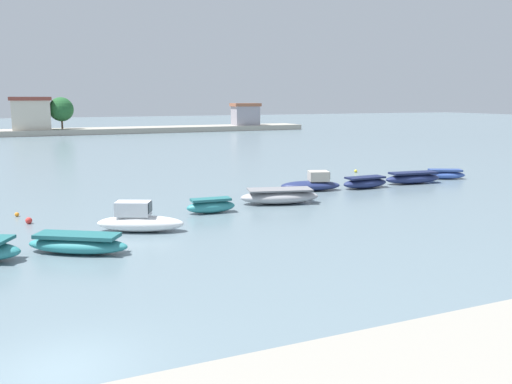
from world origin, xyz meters
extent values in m
plane|color=slate|center=(0.00, 0.00, 0.00)|extent=(400.00, 400.00, 0.00)
ellipsoid|color=teal|center=(1.67, 11.64, 0.39)|extent=(5.00, 3.88, 0.78)
cube|color=#226367|center=(1.67, 11.64, 0.87)|extent=(4.03, 3.15, 0.18)
ellipsoid|color=white|center=(5.31, 14.68, 0.44)|extent=(5.02, 3.44, 0.89)
cube|color=silver|center=(4.97, 14.84, 1.29)|extent=(2.11, 1.70, 0.80)
cube|color=black|center=(5.81, 14.44, 1.37)|extent=(0.46, 0.85, 0.56)
ellipsoid|color=teal|center=(10.50, 17.71, 0.40)|extent=(3.27, 1.33, 0.80)
cube|color=#226367|center=(10.50, 17.71, 0.88)|extent=(2.62, 1.11, 0.16)
ellipsoid|color=#9E9EA3|center=(15.94, 18.70, 0.47)|extent=(5.88, 3.34, 0.94)
cube|color=slate|center=(15.94, 18.70, 1.00)|extent=(4.72, 2.75, 0.11)
ellipsoid|color=navy|center=(20.61, 22.58, 0.39)|extent=(5.11, 3.19, 0.77)
cube|color=#BCB2A3|center=(21.22, 22.39, 1.16)|extent=(1.87, 1.75, 0.78)
cube|color=black|center=(21.95, 22.15, 1.24)|extent=(0.45, 1.18, 0.54)
ellipsoid|color=navy|center=(25.28, 21.75, 0.40)|extent=(4.15, 1.58, 0.80)
cube|color=#161E41|center=(25.28, 21.75, 0.87)|extent=(3.32, 1.32, 0.15)
ellipsoid|color=navy|center=(30.46, 22.07, 0.42)|extent=(5.38, 2.11, 0.84)
cube|color=#161E41|center=(30.46, 22.07, 0.93)|extent=(4.31, 1.75, 0.16)
ellipsoid|color=#3856A8|center=(34.99, 23.07, 0.35)|extent=(3.83, 2.81, 0.70)
cube|color=navy|center=(34.99, 23.07, 0.79)|extent=(3.09, 2.29, 0.17)
sphere|color=yellow|center=(29.89, 29.86, 0.15)|extent=(0.31, 0.31, 0.31)
sphere|color=orange|center=(-0.98, 21.58, 0.14)|extent=(0.28, 0.28, 0.28)
sphere|color=red|center=(-0.34, 19.18, 0.19)|extent=(0.38, 0.38, 0.38)
cube|color=#9E998C|center=(0.00, 100.72, 0.56)|extent=(120.37, 8.14, 1.12)
cube|color=beige|center=(2.05, 99.86, 3.95)|extent=(6.99, 4.40, 5.67)
cube|color=brown|center=(2.05, 99.86, 7.14)|extent=(7.68, 4.84, 0.70)
cube|color=#99939E|center=(47.24, 99.55, 3.25)|extent=(5.71, 3.71, 4.27)
cube|color=#995B42|center=(47.24, 99.55, 5.74)|extent=(6.28, 4.08, 0.70)
cylinder|color=brown|center=(7.73, 100.28, 2.12)|extent=(0.36, 0.36, 2.01)
sphere|color=#235B2D|center=(7.73, 100.28, 5.04)|extent=(4.79, 4.79, 4.79)
camera|label=1|loc=(-0.60, -14.57, 7.35)|focal=37.79mm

